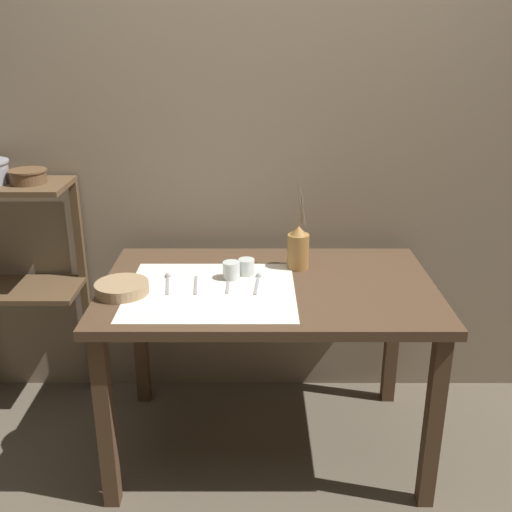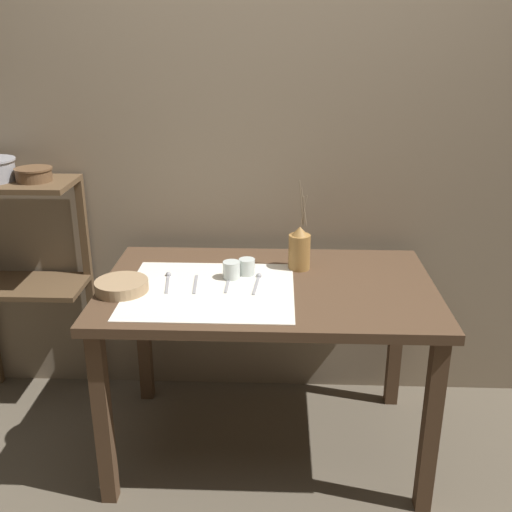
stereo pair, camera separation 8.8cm
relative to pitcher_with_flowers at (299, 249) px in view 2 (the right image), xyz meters
name	(u,v)px [view 2 (the right image)]	position (x,y,z in m)	size (l,w,h in m)	color
ground_plane	(267,444)	(-0.13, -0.17, -0.88)	(12.00, 12.00, 0.00)	brown
stone_wall_back	(271,158)	(-0.13, 0.36, 0.32)	(7.00, 0.06, 2.40)	gray
wooden_table	(268,305)	(-0.13, -0.17, -0.19)	(1.35, 0.84, 0.79)	#4C3523
wooden_shelf_unit	(22,250)	(-1.30, 0.19, -0.09)	(0.58, 0.31, 1.13)	brown
linen_cloth	(210,290)	(-0.36, -0.25, -0.09)	(0.66, 0.58, 0.00)	silver
pitcher_with_flowers	(299,249)	(0.00, 0.00, 0.00)	(0.09, 0.09, 0.39)	olive
wooden_bowl	(122,286)	(-0.71, -0.27, -0.07)	(0.21, 0.21, 0.05)	#9E7F5B
glass_tumbler_near	(231,270)	(-0.28, -0.13, -0.05)	(0.07, 0.07, 0.07)	silver
glass_tumbler_far	(247,267)	(-0.22, -0.08, -0.05)	(0.07, 0.07, 0.07)	silver
spoon_inner	(168,278)	(-0.54, -0.15, -0.08)	(0.04, 0.20, 0.02)	#939399
knife_center	(195,284)	(-0.42, -0.20, -0.08)	(0.03, 0.19, 0.00)	#939399
fork_outer	(228,283)	(-0.29, -0.19, -0.08)	(0.01, 0.19, 0.00)	#939399
spoon_outer	(258,279)	(-0.17, -0.14, -0.08)	(0.03, 0.20, 0.02)	#939399
metal_pot_small	(34,174)	(-1.18, 0.15, 0.28)	(0.16, 0.16, 0.06)	brown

